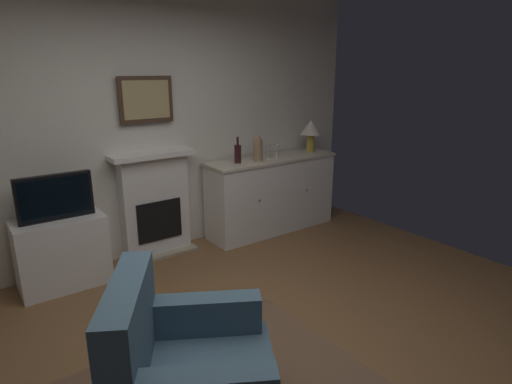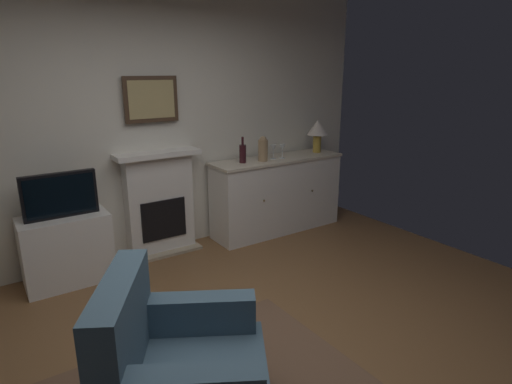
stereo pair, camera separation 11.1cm
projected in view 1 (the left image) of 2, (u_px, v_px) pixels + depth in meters
ground_plane at (261, 367)px, 2.89m from camera, size 5.75×4.46×0.10m
wall_rear at (126, 114)px, 4.16m from camera, size 5.75×0.06×2.96m
fireplace_unit at (155, 204)px, 4.43m from camera, size 0.87×0.30×1.10m
framed_picture at (146, 100)px, 4.17m from camera, size 0.55×0.04×0.45m
sideboard_cabinet at (272, 194)px, 5.12m from camera, size 1.65×0.49×0.90m
table_lamp at (311, 130)px, 5.27m from camera, size 0.26×0.26×0.40m
wine_bottle at (238, 153)px, 4.69m from camera, size 0.08×0.08×0.29m
wine_glass_left at (268, 148)px, 4.90m from camera, size 0.07×0.07×0.16m
wine_glass_center at (277, 148)px, 4.94m from camera, size 0.07×0.07×0.16m
vase_decorative at (258, 149)px, 4.78m from camera, size 0.11×0.11×0.28m
tv_cabinet at (62, 252)px, 3.81m from camera, size 0.75×0.42×0.64m
tv_set at (55, 197)px, 3.65m from camera, size 0.62×0.07×0.40m
armchair at (186, 375)px, 2.19m from camera, size 1.08×1.06×0.92m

